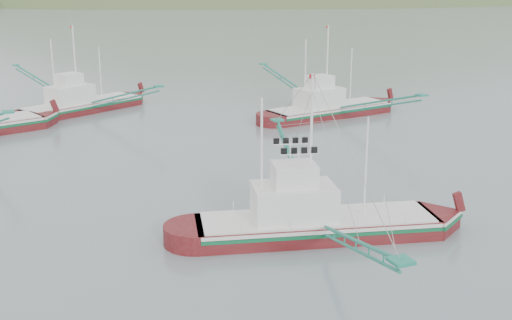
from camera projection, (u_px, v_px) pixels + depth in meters
name	position (u px, v px, depth m)	size (l,w,h in m)	color
ground	(296.00, 241.00, 36.22)	(1200.00, 1200.00, 0.00)	slate
main_boat	(315.00, 206.00, 36.43)	(14.31, 24.68, 10.15)	#530D10
bg_boat_right	(328.00, 100.00, 68.28)	(14.69, 25.54, 10.44)	#530D10
bg_boat_far	(80.00, 93.00, 70.55)	(16.23, 23.47, 10.24)	#530D10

